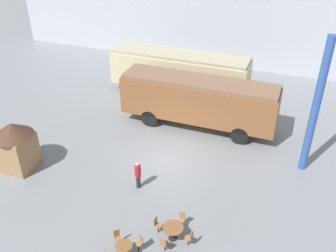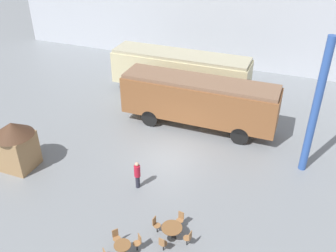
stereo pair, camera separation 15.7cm
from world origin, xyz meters
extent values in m
plane|color=gray|center=(0.00, 0.00, 0.00)|extent=(80.00, 80.00, 0.00)
cube|color=#B2B7C1|center=(0.00, 15.65, 4.50)|extent=(44.00, 0.15, 9.00)
cube|color=beige|center=(-2.23, 8.57, 1.95)|extent=(10.88, 2.63, 2.46)
cube|color=tan|center=(-2.23, 8.57, 3.30)|extent=(10.67, 2.42, 0.24)
cylinder|color=black|center=(1.03, 7.32, 0.55)|extent=(1.10, 0.12, 1.10)
cylinder|color=black|center=(1.03, 9.83, 0.55)|extent=(1.10, 0.12, 1.10)
cylinder|color=black|center=(-5.50, 7.32, 0.55)|extent=(1.10, 0.12, 1.10)
cylinder|color=black|center=(-5.50, 9.83, 0.55)|extent=(1.10, 0.12, 1.10)
cube|color=brown|center=(0.64, 4.17, 2.03)|extent=(10.46, 2.48, 2.53)
cube|color=brown|center=(0.64, 4.17, 3.41)|extent=(10.25, 2.28, 0.24)
cylinder|color=black|center=(3.78, 2.99, 0.59)|extent=(1.18, 0.12, 1.18)
cylinder|color=black|center=(3.78, 5.35, 0.59)|extent=(1.18, 0.12, 1.18)
cylinder|color=black|center=(-2.50, 2.99, 0.59)|extent=(1.18, 0.12, 1.18)
cylinder|color=black|center=(-2.50, 5.35, 0.59)|extent=(1.18, 0.12, 1.18)
cylinder|color=black|center=(0.84, -7.64, 0.35)|extent=(0.08, 0.08, 0.66)
cylinder|color=brown|center=(0.84, -7.64, 0.70)|extent=(0.76, 0.76, 0.03)
cylinder|color=black|center=(2.50, -5.91, 0.01)|extent=(0.44, 0.44, 0.02)
cylinder|color=black|center=(2.50, -5.91, 0.35)|extent=(0.08, 0.08, 0.66)
cylinder|color=brown|center=(2.50, -5.91, 0.69)|extent=(0.98, 0.98, 0.03)
cylinder|color=black|center=(1.28, -7.12, 0.21)|extent=(0.06, 0.06, 0.42)
cylinder|color=olive|center=(1.28, -7.12, 0.43)|extent=(0.36, 0.36, 0.03)
cube|color=olive|center=(1.38, -7.00, 0.66)|extent=(0.25, 0.22, 0.42)
cylinder|color=black|center=(0.32, -7.20, 0.21)|extent=(0.06, 0.06, 0.42)
cylinder|color=olive|center=(0.32, -7.20, 0.43)|extent=(0.36, 0.36, 0.03)
cube|color=olive|center=(0.21, -7.10, 0.66)|extent=(0.22, 0.25, 0.42)
cylinder|color=black|center=(3.28, -6.02, 0.21)|extent=(0.06, 0.06, 0.42)
cylinder|color=olive|center=(3.28, -6.02, 0.43)|extent=(0.36, 0.36, 0.03)
cube|color=olive|center=(3.43, -6.04, 0.66)|extent=(0.08, 0.29, 0.42)
cylinder|color=black|center=(2.61, -5.13, 0.21)|extent=(0.06, 0.06, 0.42)
cylinder|color=olive|center=(2.61, -5.13, 0.43)|extent=(0.36, 0.36, 0.03)
cube|color=olive|center=(2.63, -4.98, 0.66)|extent=(0.29, 0.08, 0.42)
cylinder|color=black|center=(1.72, -5.81, 0.21)|extent=(0.06, 0.06, 0.42)
cylinder|color=olive|center=(1.72, -5.81, 0.43)|extent=(0.36, 0.36, 0.03)
cube|color=olive|center=(1.57, -5.78, 0.66)|extent=(0.08, 0.29, 0.42)
cylinder|color=black|center=(2.39, -6.69, 0.21)|extent=(0.06, 0.06, 0.42)
cylinder|color=olive|center=(2.39, -6.69, 0.43)|extent=(0.36, 0.36, 0.03)
cube|color=olive|center=(2.37, -6.85, 0.66)|extent=(0.29, 0.08, 0.42)
cylinder|color=#262633|center=(-0.52, -3.17, 0.38)|extent=(0.24, 0.24, 0.77)
cylinder|color=#B2192D|center=(-0.52, -3.17, 1.11)|extent=(0.34, 0.34, 0.68)
sphere|color=tan|center=(-0.52, -3.17, 1.56)|extent=(0.22, 0.22, 0.22)
cube|color=#99754C|center=(-7.79, -3.97, 1.10)|extent=(1.80, 1.80, 2.20)
cone|color=#472D1E|center=(-7.79, -3.97, 2.60)|extent=(2.34, 2.34, 0.80)
cylinder|color=#2D519E|center=(7.79, 1.82, 4.00)|extent=(0.44, 0.44, 8.00)
camera|label=1|loc=(6.58, -17.42, 13.59)|focal=40.00mm
camera|label=2|loc=(6.72, -17.37, 13.59)|focal=40.00mm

